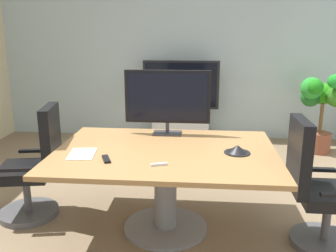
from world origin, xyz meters
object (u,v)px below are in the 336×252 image
office_chair_right (317,195)px  tv_monitor (167,99)px  conference_phone (237,150)px  potted_plant (321,103)px  remote_control (106,159)px  conference_table (165,169)px  wall_display_unit (181,115)px  office_chair_left (35,171)px

office_chair_right → tv_monitor: tv_monitor is taller
conference_phone → tv_monitor: bearing=139.9°
potted_plant → conference_phone: potted_plant is taller
office_chair_right → remote_control: size_ratio=6.41×
conference_table → potted_plant: potted_plant is taller
potted_plant → remote_control: 3.68m
conference_table → tv_monitor: bearing=93.3°
wall_display_unit → remote_control: wall_display_unit is taller
conference_table → office_chair_right: (1.27, -0.15, -0.13)m
tv_monitor → conference_phone: tv_monitor is taller
wall_display_unit → remote_control: (-0.43, -3.06, 0.33)m
potted_plant → remote_control: size_ratio=6.95×
office_chair_right → potted_plant: size_ratio=0.92×
conference_table → tv_monitor: size_ratio=2.27×
office_chair_left → conference_phone: bearing=75.0°
conference_table → office_chair_left: bearing=173.5°
remote_control → conference_table: bearing=10.8°
potted_plant → remote_control: (-2.49, -2.70, 0.03)m
conference_table → conference_phone: (0.61, -0.03, 0.21)m
conference_phone → conference_table: bearing=177.4°
wall_display_unit → remote_control: bearing=-98.0°
office_chair_right → wall_display_unit: bearing=24.3°
wall_display_unit → remote_control: size_ratio=7.71×
office_chair_left → remote_control: bearing=52.0°
potted_plant → conference_phone: bearing=-120.5°
office_chair_left → wall_display_unit: bearing=144.7°
wall_display_unit → conference_phone: wall_display_unit is taller
tv_monitor → potted_plant: size_ratio=0.71×
office_chair_right → remote_control: bearing=95.4°
office_chair_left → tv_monitor: tv_monitor is taller
office_chair_right → wall_display_unit: 3.18m
conference_table → wall_display_unit: wall_display_unit is taller
wall_display_unit → conference_table: bearing=-89.6°
office_chair_left → tv_monitor: (1.24, 0.37, 0.66)m
office_chair_right → tv_monitor: bearing=63.5°
wall_display_unit → conference_phone: size_ratio=5.95×
conference_table → office_chair_left: (-1.27, 0.14, -0.13)m
office_chair_left → office_chair_right: (2.53, -0.29, 0.00)m
wall_display_unit → potted_plant: (2.07, -0.35, 0.30)m
office_chair_left → office_chair_right: size_ratio=1.00×
potted_plant → conference_table: bearing=-130.3°
conference_table → potted_plant: size_ratio=1.62×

